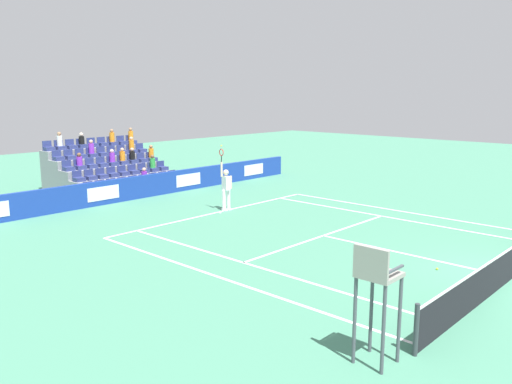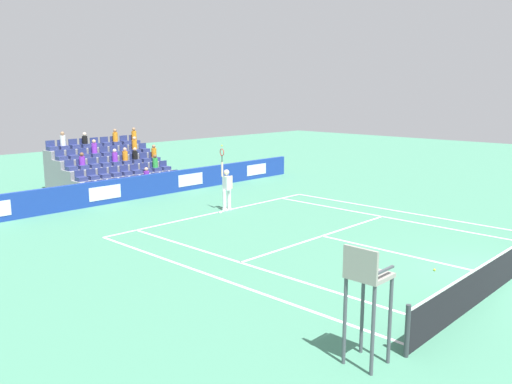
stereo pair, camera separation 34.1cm
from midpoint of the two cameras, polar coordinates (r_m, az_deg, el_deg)
The scene contains 13 objects.
line_baseline at distance 22.56m, azimuth -4.59°, elevation -2.19°, with size 10.97×0.10×0.01m, color white.
line_service at distance 19.01m, azimuth 6.78°, elevation -4.70°, with size 8.23×0.10×0.01m, color white.
line_centre_service at distance 17.42m, azimuth 15.38°, elevation -6.48°, with size 0.10×6.40×0.01m, color white.
line_singles_sideline_left at distance 15.70m, azimuth -0.79°, elevation -8.00°, with size 0.10×11.89×0.01m, color white.
line_singles_sideline_right at distance 22.17m, azimuth 14.00°, elevation -2.71°, with size 0.10×11.89×0.01m, color white.
line_doubles_sideline_left at distance 14.79m, azimuth -4.49°, elevation -9.24°, with size 0.10×11.89×0.01m, color white.
line_doubles_sideline_right at distance 23.36m, azimuth 15.62°, elevation -2.11°, with size 0.10×11.89×0.01m, color white.
line_centre_mark at distance 22.49m, azimuth -4.41°, elevation -2.23°, with size 0.10×0.20×0.01m, color white.
sponsor_barrier at distance 26.25m, azimuth -12.00°, elevation 0.66°, with size 20.00×0.22×1.10m.
tennis_player at distance 22.73m, azimuth -3.70°, elevation 0.46°, with size 0.51×0.39×2.85m.
umpire_chair at distance 10.05m, azimuth 11.95°, elevation -10.07°, with size 0.70×0.70×2.34m.
stadium_stand at distance 29.16m, azimuth -16.09°, elevation 2.03°, with size 5.58×4.75×3.03m.
loose_tennis_ball at distance 16.17m, azimuth 18.43°, elevation -7.89°, with size 0.07×0.07×0.07m, color #D1E533.
Camera 1 is at (15.02, 4.15, 5.06)m, focal length 36.97 mm.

